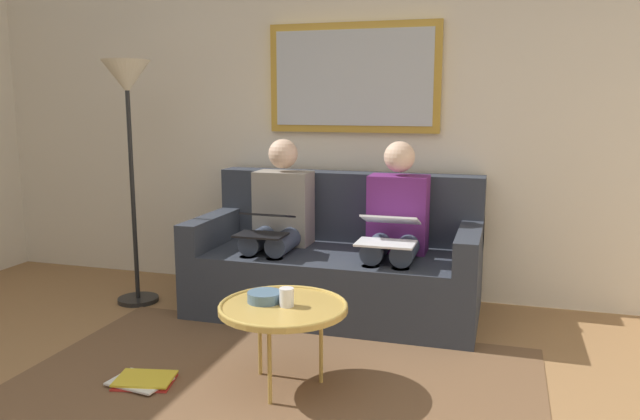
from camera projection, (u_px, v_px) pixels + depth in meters
wall_rear at (356, 114)px, 4.46m from camera, size 6.00×0.12×2.60m
area_rug at (270, 389)px, 3.03m from camera, size 2.60×1.80×0.01m
couch at (338, 264)px, 4.18m from camera, size 1.86×0.90×0.90m
framed_mirror at (353, 78)px, 4.33m from camera, size 1.22×0.05×0.76m
coffee_table at (283, 308)px, 3.00m from camera, size 0.63×0.63×0.43m
cup at (287, 297)px, 2.98m from camera, size 0.07×0.07×0.09m
bowl at (265, 297)px, 3.05m from camera, size 0.17×0.17×0.05m
person_left at (395, 226)px, 3.95m from camera, size 0.38×0.58×1.14m
laptop_white at (389, 230)px, 3.72m from camera, size 0.34×0.37×0.16m
person_right at (279, 219)px, 4.17m from camera, size 0.38×0.58×1.14m
laptop_black at (265, 224)px, 3.93m from camera, size 0.31×0.32×0.14m
magazine_stack at (143, 381)px, 3.09m from camera, size 0.33×0.26×0.03m
standing_lamp at (128, 104)px, 4.13m from camera, size 0.32×0.32×1.66m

